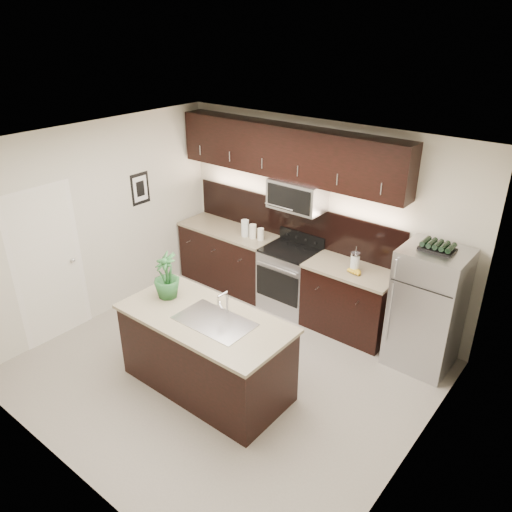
{
  "coord_description": "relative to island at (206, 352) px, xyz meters",
  "views": [
    {
      "loc": [
        3.31,
        -3.54,
        3.89
      ],
      "look_at": [
        0.04,
        0.55,
        1.35
      ],
      "focal_mm": 35.0,
      "sensor_mm": 36.0,
      "label": 1
    }
  ],
  "objects": [
    {
      "name": "sink_faucet",
      "position": [
        0.15,
        0.01,
        0.48
      ],
      "size": [
        0.84,
        0.5,
        0.28
      ],
      "color": "silver",
      "rests_on": "island"
    },
    {
      "name": "ground",
      "position": [
        -0.02,
        0.32,
        -0.47
      ],
      "size": [
        4.5,
        4.5,
        0.0
      ],
      "primitive_type": "plane",
      "color": "gray",
      "rests_on": "ground"
    },
    {
      "name": "plant",
      "position": [
        -0.63,
        0.05,
        0.74
      ],
      "size": [
        0.38,
        0.38,
        0.54
      ],
      "primitive_type": "imported",
      "rotation": [
        0.0,
        0.0,
        -0.31
      ],
      "color": "#215426",
      "rests_on": "island"
    },
    {
      "name": "upper_fixtures",
      "position": [
        -0.45,
        2.16,
        1.67
      ],
      "size": [
        3.49,
        0.4,
        1.66
      ],
      "color": "black",
      "rests_on": "counter_run"
    },
    {
      "name": "room_walls",
      "position": [
        -0.13,
        0.28,
        1.22
      ],
      "size": [
        4.52,
        4.02,
        2.71
      ],
      "color": "beige",
      "rests_on": "ground"
    },
    {
      "name": "counter_run",
      "position": [
        -0.47,
        2.01,
        -0.0
      ],
      "size": [
        3.51,
        0.65,
        0.94
      ],
      "color": "black",
      "rests_on": "ground"
    },
    {
      "name": "canisters",
      "position": [
        -0.96,
        1.97,
        0.58
      ],
      "size": [
        0.37,
        0.13,
        0.25
      ],
      "rotation": [
        0.0,
        0.0,
        0.12
      ],
      "color": "silver",
      "rests_on": "counter_run"
    },
    {
      "name": "island",
      "position": [
        0.0,
        0.0,
        0.0
      ],
      "size": [
        1.96,
        0.96,
        0.94
      ],
      "color": "black",
      "rests_on": "ground"
    },
    {
      "name": "bananas",
      "position": [
        0.73,
        1.93,
        0.5
      ],
      "size": [
        0.22,
        0.19,
        0.06
      ],
      "primitive_type": "ellipsoid",
      "rotation": [
        0.0,
        0.0,
        -0.18
      ],
      "color": "gold",
      "rests_on": "counter_run"
    },
    {
      "name": "refrigerator",
      "position": [
        1.74,
        1.95,
        0.29
      ],
      "size": [
        0.74,
        0.67,
        1.53
      ],
      "primitive_type": "cube",
      "color": "#B2B2B7",
      "rests_on": "ground"
    },
    {
      "name": "wine_rack",
      "position": [
        1.74,
        1.95,
        1.1
      ],
      "size": [
        0.38,
        0.23,
        0.09
      ],
      "color": "black",
      "rests_on": "refrigerator"
    },
    {
      "name": "french_press",
      "position": [
        0.75,
        1.96,
        0.59
      ],
      "size": [
        0.12,
        0.12,
        0.34
      ],
      "rotation": [
        0.0,
        0.0,
        0.27
      ],
      "color": "silver",
      "rests_on": "counter_run"
    }
  ]
}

